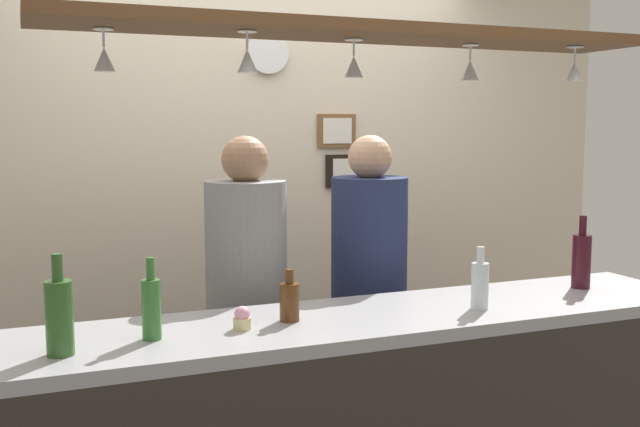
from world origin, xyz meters
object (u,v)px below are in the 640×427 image
Objects in this scene: cupcake at (242,319)px; wall_clock at (268,52)px; picture_frame_lower_pair at (351,171)px; bottle_wine_dark_red at (581,260)px; bottle_champagne_green at (59,315)px; person_left_grey_shirt at (247,293)px; bottle_beer_green_import at (151,307)px; person_right_navy_shirt at (369,282)px; bottle_soda_clear at (480,284)px; picture_frame_upper_small at (337,131)px; bottle_beer_brown_stubby at (289,301)px.

wall_clock is at bearing 68.51° from cupcake.
bottle_wine_dark_red is at bearing -72.38° from picture_frame_lower_pair.
bottle_champagne_green is at bearing -127.15° from wall_clock.
person_left_grey_shirt is at bearing 42.76° from bottle_champagne_green.
bottle_champagne_green is 0.58m from cupcake.
picture_frame_lower_pair is at bearing 47.03° from bottle_beer_green_import.
person_right_navy_shirt is at bearing -74.42° from wall_clock.
person_right_navy_shirt is at bearing 98.23° from bottle_soda_clear.
wall_clock is (-0.39, -0.01, 0.40)m from picture_frame_upper_small.
bottle_soda_clear is at bearing -81.77° from person_right_navy_shirt.
person_right_navy_shirt is 5.53× the size of bottle_wine_dark_red.
bottle_beer_brown_stubby is (0.75, 0.11, -0.05)m from bottle_champagne_green.
bottle_champagne_green is (-1.34, -0.72, 0.15)m from person_right_navy_shirt.
picture_frame_upper_small is (0.07, 1.49, 0.54)m from bottle_soda_clear.
bottle_beer_brown_stubby is at bearing -121.81° from picture_frame_lower_pair.
person_left_grey_shirt is 5.53× the size of bottle_champagne_green.
cupcake is 0.35× the size of wall_clock.
cupcake is at bearing -126.06° from picture_frame_lower_pair.
picture_frame_upper_small is (0.75, 0.78, 0.67)m from person_left_grey_shirt.
bottle_beer_brown_stubby is at bearing 171.61° from bottle_soda_clear.
picture_frame_upper_small is (0.18, 0.78, 0.67)m from person_right_navy_shirt.
picture_frame_lower_pair is at bearing 53.94° from cupcake.
bottle_beer_green_import is at bearing 12.80° from bottle_champagne_green.
bottle_beer_green_import is 0.28m from bottle_champagne_green.
wall_clock reaches higher than bottle_champagne_green.
bottle_beer_green_import is 1.97m from picture_frame_upper_small.
bottle_beer_green_import is 0.87× the size of picture_frame_lower_pair.
person_right_navy_shirt is 7.54× the size of wall_clock.
bottle_wine_dark_red is 1.53m from picture_frame_upper_small.
wall_clock is at bearing -179.26° from picture_frame_lower_pair.
person_left_grey_shirt is at bearing 155.81° from bottle_wine_dark_red.
person_right_navy_shirt is 9.21× the size of bottle_beer_brown_stubby.
person_right_navy_shirt is at bearing 28.03° from bottle_champagne_green.
picture_frame_lower_pair is at bearing 0.00° from picture_frame_upper_small.
bottle_beer_brown_stubby is 0.19m from cupcake.
wall_clock is at bearing 52.85° from bottle_champagne_green.
wall_clock is (1.13, 1.49, 0.92)m from bottle_champagne_green.
person_left_grey_shirt is 0.99m from bottle_soda_clear.
cupcake is (-0.78, -0.65, 0.07)m from person_right_navy_shirt.
picture_frame_upper_small is at bearing 60.91° from bottle_beer_brown_stubby.
picture_frame_lower_pair is at bearing 58.19° from bottle_beer_brown_stubby.
bottle_soda_clear is at bearing -3.95° from cupcake.
bottle_soda_clear is at bearing -166.29° from bottle_wine_dark_red.
person_right_navy_shirt reaches higher than bottle_champagne_green.
picture_frame_lower_pair is (1.33, 1.43, 0.31)m from bottle_beer_green_import.
bottle_soda_clear is 1.05× the size of picture_frame_upper_small.
picture_frame_upper_small is (0.95, 1.43, 0.60)m from cupcake.
bottle_champagne_green is 2.22m from picture_frame_lower_pair.
picture_frame_upper_small is at bearing 44.52° from bottle_champagne_green.
picture_frame_lower_pair reaches higher than bottle_beer_green_import.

